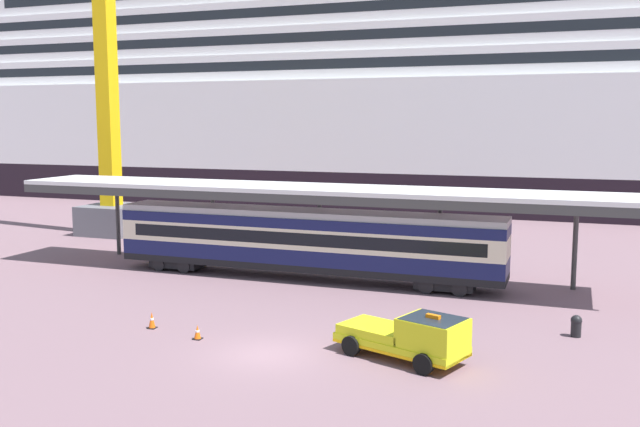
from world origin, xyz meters
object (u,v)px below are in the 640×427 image
at_px(train_carriage, 304,240).
at_px(traffic_cone_mid, 197,332).
at_px(quay_bollard, 576,325).
at_px(service_truck, 412,336).
at_px(cruise_ship, 575,70).
at_px(traffic_cone_near, 152,320).

distance_m(train_carriage, traffic_cone_mid, 12.48).
xyz_separation_m(traffic_cone_mid, quay_bollard, (15.23, 5.94, 0.21)).
xyz_separation_m(service_truck, traffic_cone_mid, (-9.21, -0.48, -0.69)).
bearing_deg(service_truck, quay_bollard, 42.17).
relative_size(cruise_ship, quay_bollard, 178.83).
relative_size(cruise_ship, traffic_cone_near, 227.69).
xyz_separation_m(train_carriage, service_truck, (9.10, -11.84, -1.32)).
distance_m(traffic_cone_near, quay_bollard, 18.71).
relative_size(service_truck, quay_bollard, 5.81).
relative_size(train_carriage, service_truck, 4.18).
distance_m(cruise_ship, service_truck, 55.72).
height_order(traffic_cone_mid, quay_bollard, quay_bollard).
bearing_deg(service_truck, traffic_cone_mid, -177.00).
height_order(traffic_cone_near, traffic_cone_mid, traffic_cone_near).
height_order(service_truck, traffic_cone_mid, service_truck).
distance_m(train_carriage, service_truck, 14.99).
bearing_deg(service_truck, traffic_cone_near, 179.02).
bearing_deg(traffic_cone_near, traffic_cone_mid, -14.12).
relative_size(train_carriage, traffic_cone_near, 30.91).
xyz_separation_m(train_carriage, quay_bollard, (15.12, -6.38, -1.79)).
bearing_deg(cruise_ship, train_carriage, -108.79).
relative_size(train_carriage, quay_bollard, 24.28).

